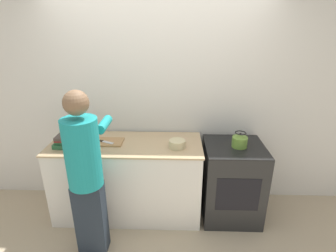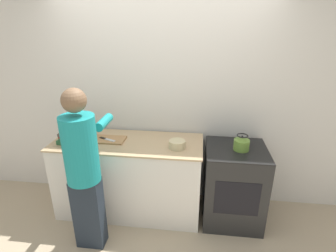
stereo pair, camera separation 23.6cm
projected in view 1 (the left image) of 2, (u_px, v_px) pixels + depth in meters
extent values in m
plane|color=tan|center=(156.00, 230.00, 2.93)|extent=(12.00, 12.00, 0.00)
cube|color=silver|center=(159.00, 100.00, 3.13)|extent=(8.00, 0.05, 2.60)
cube|color=silver|center=(128.00, 179.00, 3.09)|extent=(1.67, 0.66, 0.90)
cube|color=tan|center=(126.00, 144.00, 2.92)|extent=(1.69, 0.68, 0.02)
cube|color=black|center=(232.00, 181.00, 3.04)|extent=(0.65, 0.63, 0.89)
cube|color=black|center=(235.00, 146.00, 2.88)|extent=(0.65, 0.63, 0.01)
cube|color=black|center=(238.00, 195.00, 2.73)|extent=(0.46, 0.01, 0.39)
cube|color=#202934|center=(91.00, 218.00, 2.56)|extent=(0.28, 0.17, 0.77)
cylinder|color=teal|center=(83.00, 153.00, 2.30)|extent=(0.31, 0.31, 0.64)
sphere|color=brown|center=(76.00, 103.00, 2.14)|extent=(0.22, 0.22, 0.22)
cylinder|color=teal|center=(77.00, 124.00, 2.51)|extent=(0.09, 0.30, 0.09)
cylinder|color=teal|center=(104.00, 124.00, 2.51)|extent=(0.09, 0.30, 0.09)
cube|color=#A87A4C|center=(105.00, 142.00, 2.93)|extent=(0.39, 0.23, 0.02)
cube|color=silver|center=(108.00, 142.00, 2.89)|extent=(0.14, 0.09, 0.01)
cube|color=black|center=(100.00, 141.00, 2.93)|extent=(0.09, 0.06, 0.01)
cylinder|color=olive|center=(240.00, 142.00, 2.84)|extent=(0.17, 0.17, 0.11)
cone|color=olive|center=(240.00, 136.00, 2.81)|extent=(0.13, 0.13, 0.03)
sphere|color=black|center=(241.00, 134.00, 2.80)|extent=(0.02, 0.02, 0.02)
torus|color=black|center=(241.00, 133.00, 2.80)|extent=(0.12, 0.12, 0.01)
cylinder|color=#C6B789|center=(177.00, 144.00, 2.80)|extent=(0.17, 0.17, 0.09)
cylinder|color=tan|center=(77.00, 130.00, 3.09)|extent=(0.13, 0.13, 0.14)
cylinder|color=#28231E|center=(76.00, 124.00, 3.07)|extent=(0.13, 0.13, 0.01)
cube|color=#2D663D|center=(67.00, 143.00, 2.86)|extent=(0.24, 0.28, 0.05)
cube|color=#2D663D|center=(66.00, 140.00, 2.84)|extent=(0.18, 0.21, 0.03)
cube|color=maroon|center=(65.00, 138.00, 2.82)|extent=(0.17, 0.21, 0.03)
cube|color=#423833|center=(66.00, 135.00, 2.82)|extent=(0.17, 0.26, 0.03)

